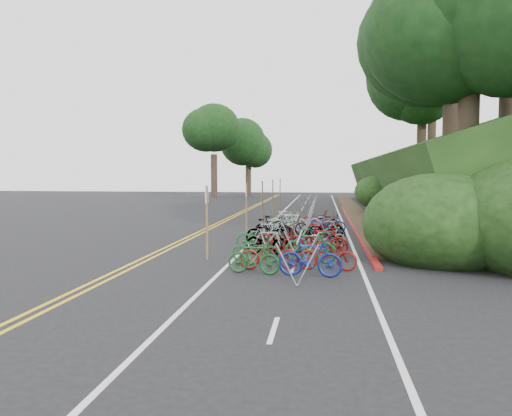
{
  "coord_description": "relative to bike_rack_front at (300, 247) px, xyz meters",
  "views": [
    {
      "loc": [
        3.98,
        -17.14,
        2.94
      ],
      "look_at": [
        0.89,
        6.07,
        1.3
      ],
      "focal_mm": 35.0,
      "sensor_mm": 36.0,
      "label": 1
    }
  ],
  "objects": [
    {
      "name": "road_markings",
      "position": [
        -2.72,
        13.06,
        -0.84
      ],
      "size": [
        7.47,
        80.0,
        0.01
      ],
      "color": "gold",
      "rests_on": "ground"
    },
    {
      "name": "ground",
      "position": [
        -3.35,
        2.96,
        -0.84
      ],
      "size": [
        120.0,
        120.0,
        0.0
      ],
      "primitive_type": "plane",
      "color": "black",
      "rests_on": "ground"
    },
    {
      "name": "tree_cluster",
      "position": [
        6.4,
        25.0,
        10.18
      ],
      "size": [
        32.03,
        53.69,
        17.62
      ],
      "color": "#2D2319",
      "rests_on": "ground"
    },
    {
      "name": "signposts_rest",
      "position": [
        -2.75,
        16.96,
        0.59
      ],
      "size": [
        0.08,
        18.4,
        2.5
      ],
      "color": "brown",
      "rests_on": "ground"
    },
    {
      "name": "bike_racks_rest",
      "position": [
        -0.35,
        15.96,
        0.01
      ],
      "size": [
        1.14,
        23.0,
        1.17
      ],
      "color": "gray",
      "rests_on": "ground"
    },
    {
      "name": "bike_rack_front",
      "position": [
        0.0,
        0.0,
        0.0
      ],
      "size": [
        1.13,
        2.99,
        1.15
      ],
      "color": "gray",
      "rests_on": "ground"
    },
    {
      "name": "embankment",
      "position": [
        9.61,
        22.0,
        1.73
      ],
      "size": [
        14.3,
        48.14,
        9.11
      ],
      "color": "black",
      "rests_on": "ground"
    },
    {
      "name": "bike_valet",
      "position": [
        -0.3,
        6.35,
        -0.35
      ],
      "size": [
        3.49,
        14.83,
        1.1
      ],
      "color": "#144C1E",
      "rests_on": "ground"
    },
    {
      "name": "bike_front",
      "position": [
        -1.7,
        4.65,
        -0.34
      ],
      "size": [
        0.67,
        1.91,
        1.0
      ],
      "primitive_type": "imported",
      "rotation": [
        0.0,
        0.0,
        1.57
      ],
      "color": "#144C1E",
      "rests_on": "ground"
    },
    {
      "name": "red_curb",
      "position": [
        2.35,
        14.96,
        -0.79
      ],
      "size": [
        0.25,
        28.0,
        0.1
      ],
      "primitive_type": "cube",
      "color": "maroon",
      "rests_on": "ground"
    },
    {
      "name": "signpost_near",
      "position": [
        -3.25,
        2.31,
        0.6
      ],
      "size": [
        0.08,
        0.4,
        2.52
      ],
      "color": "brown",
      "rests_on": "ground"
    }
  ]
}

